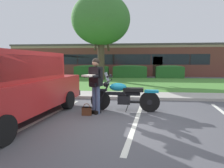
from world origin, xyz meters
name	(u,v)px	position (x,y,z in m)	size (l,w,h in m)	color
ground_plane	(109,121)	(0.00, 0.00, 0.00)	(140.00, 140.00, 0.00)	#4C4C51
curb_strip	(117,98)	(0.00, 2.98, 0.06)	(60.00, 0.20, 0.12)	#ADA89E
concrete_walk	(119,95)	(0.00, 3.83, 0.04)	(60.00, 1.50, 0.08)	#ADA89E
grass_lawn	(123,83)	(0.00, 8.82, 0.03)	(60.00, 8.48, 0.06)	#478433
stall_stripe_0	(47,116)	(-1.86, 0.20, 0.00)	(0.12, 4.40, 0.01)	silver
stall_stripe_1	(137,119)	(0.76, 0.20, 0.00)	(0.12, 4.40, 0.01)	silver
motorcycle	(127,96)	(0.46, 1.12, 0.49)	(2.24, 0.82, 1.26)	black
rider_person	(95,81)	(-0.50, 0.68, 1.01)	(0.60, 0.67, 1.70)	black
handbag	(87,110)	(-0.73, 0.45, 0.14)	(0.28, 0.13, 0.36)	#562D19
parked_suv_adjacent	(12,86)	(-2.59, -0.22, 0.96)	(2.41, 5.01, 1.86)	#AD2323
shade_tree	(101,20)	(-1.94, 10.87, 4.94)	(4.79, 4.79, 7.01)	#4C3D2D
hedge_left	(91,71)	(-3.31, 13.38, 0.65)	(3.32, 0.90, 1.24)	#286028
hedge_center_left	(130,71)	(0.43, 13.38, 0.65)	(3.21, 0.90, 1.24)	#286028
hedge_center_right	(170,72)	(4.17, 13.38, 0.65)	(2.54, 0.90, 1.24)	#286028
brick_building	(117,60)	(-1.33, 19.64, 1.75)	(23.54, 8.47, 3.49)	brown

